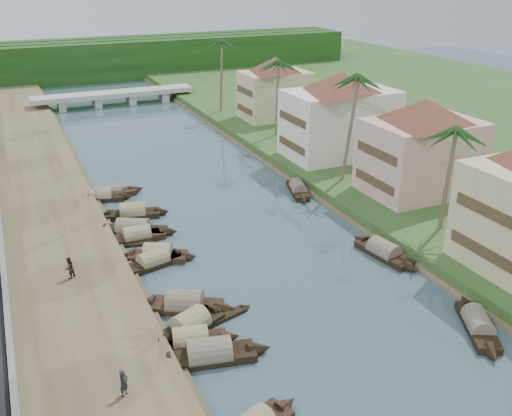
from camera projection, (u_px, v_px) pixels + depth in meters
name	position (u px, v px, depth m)	size (l,w,h in m)	color
ground	(317.00, 313.00, 41.00)	(220.00, 220.00, 0.00)	#3C535B
left_bank	(53.00, 237.00, 51.55)	(10.00, 180.00, 0.80)	brown
right_bank	(375.00, 179.00, 64.69)	(16.00, 180.00, 1.20)	#2A5020
retaining_wall	(1.00, 236.00, 49.59)	(0.40, 180.00, 1.10)	slate
treeline	(87.00, 60.00, 123.21)	(120.00, 14.00, 8.00)	#10360E
bridge	(114.00, 96.00, 100.64)	(28.00, 4.00, 2.40)	#AFAEA4
building_mid	(422.00, 146.00, 57.86)	(14.11, 14.11, 9.70)	#DCA69C
building_far	(340.00, 114.00, 69.11)	(15.59, 15.59, 10.20)	white
building_distant	(275.00, 87.00, 86.44)	(12.62, 12.62, 9.20)	beige
sampan_3	(209.00, 355.00, 35.96)	(8.36, 3.33, 2.21)	black
sampan_4	(190.00, 341.00, 37.30)	(6.91, 2.92, 1.96)	black
sampan_5	(190.00, 326.00, 38.83)	(6.92, 4.42, 2.20)	black
sampan_6	(185.00, 305.00, 41.22)	(7.43, 5.29, 2.26)	black
sampan_7	(153.00, 262.00, 47.19)	(7.22, 3.09, 1.93)	black
sampan_8	(158.00, 255.00, 48.25)	(6.81, 4.40, 2.12)	black
sampan_9	(133.00, 230.00, 52.87)	(8.37, 5.46, 2.18)	black
sampan_10	(137.00, 236.00, 51.57)	(6.99, 1.70, 1.97)	black
sampan_11	(133.00, 213.00, 56.42)	(7.47, 3.33, 2.11)	black
sampan_12	(107.00, 194.00, 60.97)	(8.53, 2.57, 2.03)	black
sampan_13	(101.00, 197.00, 60.40)	(6.70, 3.31, 1.86)	black
sampan_14	(478.00, 325.00, 38.92)	(4.85, 7.64, 1.94)	black
sampan_15	(384.00, 252.00, 48.74)	(2.80, 8.02, 2.12)	black
sampan_16	(298.00, 189.00, 62.35)	(3.39, 7.60, 1.88)	black
canoe_1	(226.00, 317.00, 40.38)	(4.62, 2.01, 0.74)	black
canoe_2	(127.00, 245.00, 50.73)	(5.60, 2.18, 0.81)	black
palm_1	(454.00, 132.00, 47.86)	(3.20, 3.20, 10.68)	#77644F
palm_2	(350.00, 79.00, 58.82)	(3.20, 3.20, 12.77)	#77644F
palm_3	(277.00, 63.00, 75.66)	(3.20, 3.20, 11.57)	#77644F
palm_7	(220.00, 43.00, 88.15)	(3.20, 3.20, 12.46)	#77644F
tree_6	(366.00, 107.00, 72.48)	(4.73, 4.73, 7.20)	#443627
person_near	(124.00, 383.00, 31.71)	(0.61, 0.40, 1.68)	#25232A
person_far	(69.00, 268.00, 43.68)	(0.85, 0.66, 1.74)	#2C281F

